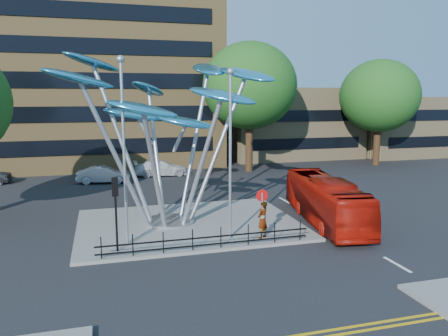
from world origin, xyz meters
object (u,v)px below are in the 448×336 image
object	(u,v)px
tree_far	(379,96)
red_bus	(326,200)
traffic_light_island	(115,198)
leaf_sculpture	(165,101)
street_lamp_left	(123,135)
parked_car_right	(161,168)
pedestrian	(263,220)
tree_right	(250,86)
no_entry_sign_island	(262,205)
street_lamp_right	(230,139)
parked_car_mid	(104,175)

from	to	relation	value
tree_far	red_bus	size ratio (longest dim) A/B	1.17
traffic_light_island	leaf_sculpture	bearing A→B (deg)	54.96
street_lamp_left	parked_car_right	distance (m)	19.32
tree_far	parked_car_right	xyz separation A→B (m)	(-22.43, -0.20, -6.40)
parked_car_right	leaf_sculpture	bearing A→B (deg)	174.66
traffic_light_island	pedestrian	size ratio (longest dim) A/B	1.85
tree_right	no_entry_sign_island	size ratio (longest dim) A/B	4.94
tree_far	traffic_light_island	distance (m)	33.61
street_lamp_right	pedestrian	distance (m)	4.33
leaf_sculpture	parked_car_right	distance (m)	16.41
tree_far	street_lamp_right	xyz separation A→B (m)	(-21.50, -19.00, -2.01)
tree_far	red_bus	bearing A→B (deg)	-131.39
pedestrian	traffic_light_island	bearing A→B (deg)	-35.53
parked_car_mid	street_lamp_left	bearing A→B (deg)	-168.89
parked_car_right	pedestrian	bearing A→B (deg)	-171.88
tree_right	leaf_sculpture	size ratio (longest dim) A/B	0.95
leaf_sculpture	red_bus	bearing A→B (deg)	-13.95
leaf_sculpture	parked_car_mid	xyz separation A→B (m)	(-3.39, 13.04, -6.17)
traffic_light_island	pedestrian	xyz separation A→B (m)	(7.03, 0.00, -1.54)
tree_far	street_lamp_left	distance (m)	32.37
pedestrian	parked_car_mid	xyz separation A→B (m)	(-7.49, 17.22, -0.38)
leaf_sculpture	street_lamp_right	world-z (taller)	leaf_sculpture
traffic_light_island	no_entry_sign_island	size ratio (longest dim) A/B	1.40
no_entry_sign_island	traffic_light_island	bearing A→B (deg)	-179.87
street_lamp_left	pedestrian	size ratio (longest dim) A/B	4.74
leaf_sculpture	street_lamp_right	size ratio (longest dim) A/B	1.53
traffic_light_island	parked_car_right	size ratio (longest dim) A/B	0.70
street_lamp_right	traffic_light_island	bearing A→B (deg)	-174.81
tree_right	street_lamp_right	world-z (taller)	tree_right
no_entry_sign_island	parked_car_right	distance (m)	19.47
parked_car_mid	tree_right	bearing A→B (deg)	-72.67
street_lamp_right	red_bus	xyz separation A→B (m)	(6.10, 1.53, -3.81)
tree_far	street_lamp_left	world-z (taller)	tree_far
leaf_sculpture	red_bus	world-z (taller)	leaf_sculpture
street_lamp_right	parked_car_right	size ratio (longest dim) A/B	1.71
tree_far	street_lamp_right	bearing A→B (deg)	-138.53
street_lamp_right	parked_car_mid	world-z (taller)	street_lamp_right
tree_right	no_entry_sign_island	world-z (taller)	tree_right
red_bus	tree_right	bearing A→B (deg)	94.58
no_entry_sign_island	pedestrian	world-z (taller)	no_entry_sign_island
tree_right	no_entry_sign_island	distance (m)	21.31
leaf_sculpture	no_entry_sign_island	distance (m)	7.71
traffic_light_island	parked_car_mid	size ratio (longest dim) A/B	0.80
parked_car_mid	street_lamp_right	bearing A→B (deg)	-152.66
tree_right	traffic_light_island	distance (m)	24.06
street_lamp_right	parked_car_mid	size ratio (longest dim) A/B	1.95
parked_car_mid	traffic_light_island	bearing A→B (deg)	-170.75
street_lamp_left	red_bus	distance (m)	11.87
street_lamp_right	no_entry_sign_island	xyz separation A→B (m)	(1.50, -0.48, -3.28)
tree_right	leaf_sculpture	bearing A→B (deg)	-123.31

